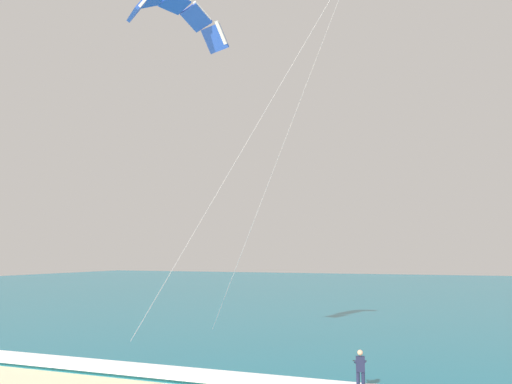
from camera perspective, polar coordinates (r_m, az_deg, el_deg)
sea at (r=80.83m, az=19.88°, el=-9.92°), size 200.00×120.00×0.20m
kitesurfer at (r=22.88m, az=10.95°, el=-17.86°), size 0.61×0.61×1.69m
kite_primary at (r=32.72m, az=-8.20°, el=18.09°), size 12.35×6.68×18.96m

